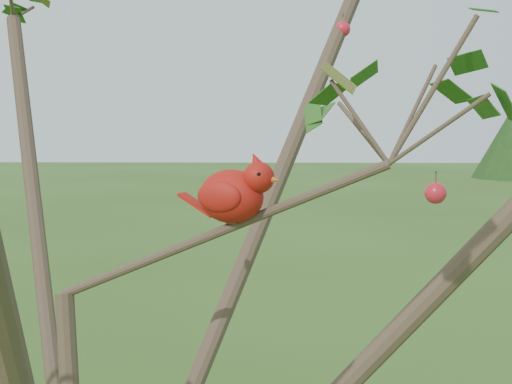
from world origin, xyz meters
TOP-DOWN VIEW (x-y plane):
  - crabapple_tree at (0.03, -0.02)m, footprint 2.35×2.05m
  - cardinal at (0.28, 0.07)m, footprint 0.20×0.14m
  - distant_trees at (-1.29, 23.56)m, footprint 40.93×14.16m

SIDE VIEW (x-z plane):
  - distant_trees at x=-1.29m, z-range -0.20..3.31m
  - crabapple_tree at x=0.03m, z-range 0.65..3.60m
  - cardinal at x=0.28m, z-range 2.07..2.22m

